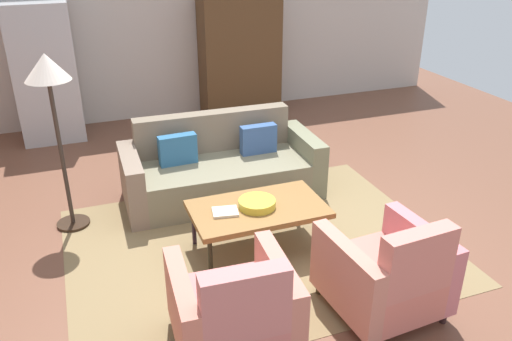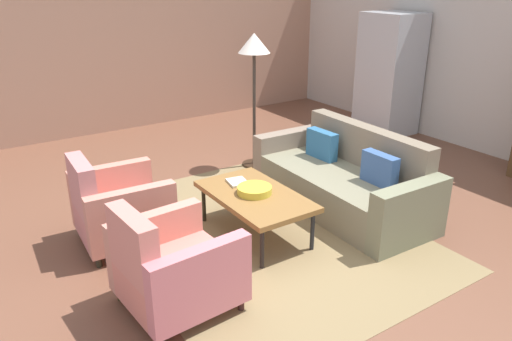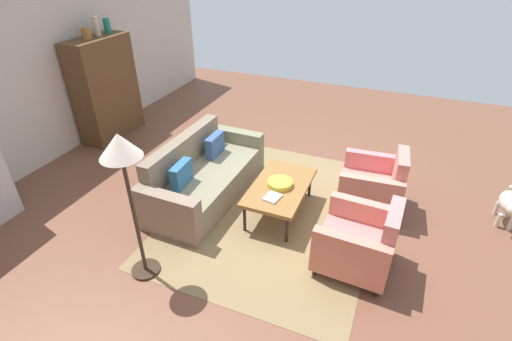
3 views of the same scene
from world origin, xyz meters
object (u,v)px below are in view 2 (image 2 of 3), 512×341
Objects in this scene: coffee_table at (255,197)px; book_stack at (238,182)px; fruit_bowl at (255,190)px; refrigerator at (389,74)px; armchair_right at (170,270)px; floor_lamp at (254,56)px; couch at (346,181)px; armchair_left at (116,210)px.

book_stack reaches higher than coffee_table.
fruit_bowl reaches higher than book_stack.
refrigerator is at bearing 114.97° from coffee_table.
armchair_right reaches higher than fruit_bowl.
floor_lamp is (-1.28, 1.04, 0.99)m from book_stack.
floor_lamp reaches higher than coffee_table.
fruit_bowl is at bearing 90.79° from couch.
refrigerator is (-1.69, 2.45, 0.64)m from couch.
armchair_right is at bearing -64.43° from refrigerator.
coffee_table is 4.04m from refrigerator.
fruit_bowl is 1.34× the size of book_stack.
armchair_right is (0.60, -2.35, 0.06)m from couch.
armchair_left is (-0.61, -2.35, 0.06)m from couch.
armchair_left reaches higher than book_stack.
couch is 2.41× the size of armchair_right.
armchair_right reaches higher than couch.
armchair_left is at bearing -117.05° from fruit_bowl.
refrigerator reaches higher than floor_lamp.
floor_lamp is at bearing 117.29° from armchair_left.
armchair_right is 3.30m from floor_lamp.
couch is 3.04m from refrigerator.
coffee_table is 0.07m from fruit_bowl.
book_stack is at bearing -178.74° from coffee_table.
armchair_right is (1.21, 0.00, 0.00)m from armchair_left.
couch is 1.20m from fruit_bowl.
armchair_left reaches higher than coffee_table.
coffee_table is 2.16m from floor_lamp.
couch is at bearing 89.91° from coffee_table.
couch reaches higher than book_stack.
refrigerator is at bearing 106.08° from armchair_left.
couch is 1.77× the size of coffee_table.
fruit_bowl is at bearing 66.26° from armchair_left.
refrigerator is 2.65m from floor_lamp.
book_stack is at bearing 124.31° from armchair_right.
book_stack is at bearing -69.17° from refrigerator.
refrigerator is (-2.30, 4.80, 0.58)m from armchair_right.
armchair_left is at bearing 176.13° from armchair_right.
armchair_left is at bearing -117.37° from coffee_table.
coffee_table is 1.31m from armchair_left.
floor_lamp reaches higher than fruit_bowl.
refrigerator reaches higher than book_stack.
refrigerator is 1.08× the size of floor_lamp.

